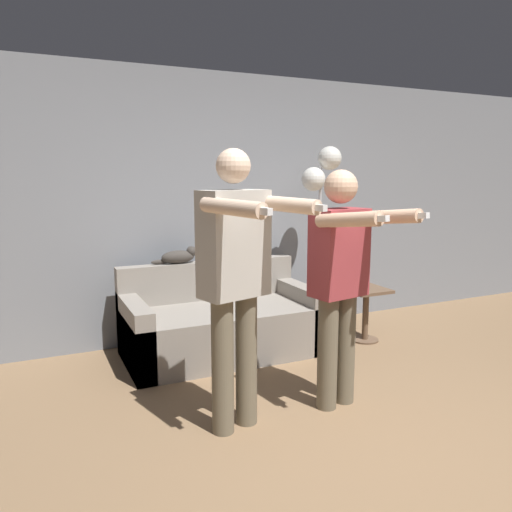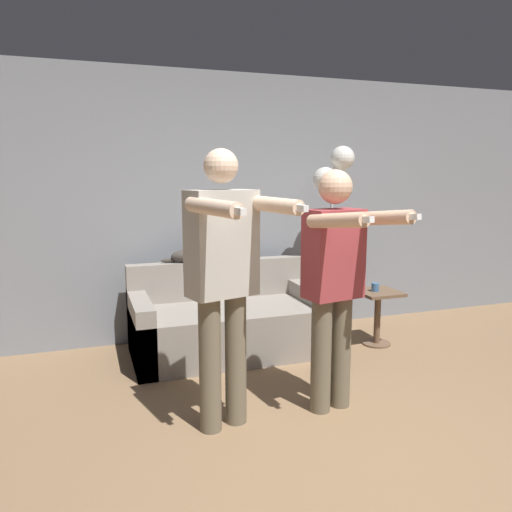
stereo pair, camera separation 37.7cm
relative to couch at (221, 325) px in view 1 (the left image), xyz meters
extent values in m
plane|color=#846647|center=(0.28, -2.02, -0.27)|extent=(16.00, 16.00, 0.00)
cube|color=gray|center=(0.28, 0.58, 1.03)|extent=(10.00, 0.05, 2.60)
cube|color=gray|center=(0.00, -0.04, -0.05)|extent=(1.73, 0.87, 0.44)
cube|color=gray|center=(0.00, 0.33, 0.35)|extent=(1.73, 0.14, 0.36)
cube|color=gray|center=(-0.79, -0.04, 0.02)|extent=(0.16, 0.87, 0.58)
cube|color=gray|center=(0.79, -0.04, 0.02)|extent=(0.16, 0.87, 0.58)
cylinder|color=#6B604C|center=(-0.50, -1.33, 0.17)|extent=(0.14, 0.14, 0.87)
cylinder|color=#6B604C|center=(-0.31, -1.28, 0.17)|extent=(0.14, 0.14, 0.87)
cube|color=#B7B2A8|center=(-0.40, -1.31, 0.93)|extent=(0.47, 0.32, 0.66)
sphere|color=beige|center=(-0.40, -1.31, 1.40)|extent=(0.21, 0.21, 0.21)
cylinder|color=beige|center=(-0.53, -1.60, 1.17)|extent=(0.22, 0.51, 0.10)
cube|color=white|center=(-0.47, -1.84, 1.17)|extent=(0.07, 0.13, 0.04)
cylinder|color=beige|center=(-0.15, -1.49, 1.17)|extent=(0.22, 0.51, 0.10)
cube|color=white|center=(-0.08, -1.74, 1.17)|extent=(0.07, 0.13, 0.04)
cylinder|color=#6B604C|center=(0.28, -1.32, 0.13)|extent=(0.14, 0.14, 0.80)
cylinder|color=#6B604C|center=(0.45, -1.29, 0.13)|extent=(0.14, 0.14, 0.80)
cube|color=#9E383D|center=(0.37, -1.31, 0.83)|extent=(0.41, 0.28, 0.60)
sphere|color=#D8AD8C|center=(0.37, -1.31, 1.27)|extent=(0.23, 0.23, 0.23)
cylinder|color=#D8AD8C|center=(0.23, -1.58, 1.08)|extent=(0.18, 0.51, 0.14)
cube|color=white|center=(0.28, -1.83, 1.10)|extent=(0.06, 0.13, 0.05)
cylinder|color=#D8AD8C|center=(0.59, -1.52, 1.08)|extent=(0.18, 0.51, 0.14)
cube|color=white|center=(0.64, -1.76, 1.10)|extent=(0.06, 0.13, 0.05)
ellipsoid|color=#3D3833|center=(-0.29, 0.33, 0.60)|extent=(0.31, 0.14, 0.12)
sphere|color=#3D3833|center=(-0.16, 0.33, 0.64)|extent=(0.10, 0.10, 0.10)
ellipsoid|color=#3D3833|center=(-0.46, 0.35, 0.56)|extent=(0.17, 0.04, 0.04)
cone|color=#3D3833|center=(-0.18, 0.31, 0.68)|extent=(0.03, 0.03, 0.03)
cone|color=#3D3833|center=(-0.18, 0.35, 0.68)|extent=(0.03, 0.03, 0.03)
cylinder|color=#B2B2B7|center=(1.07, 0.06, -0.26)|extent=(0.31, 0.31, 0.02)
cylinder|color=#B2B2B7|center=(1.07, 0.06, 0.58)|extent=(0.03, 0.03, 1.70)
sphere|color=white|center=(1.17, 0.06, 1.51)|extent=(0.23, 0.23, 0.23)
sphere|color=white|center=(0.99, 0.06, 1.31)|extent=(0.23, 0.23, 0.23)
cylinder|color=brown|center=(1.41, -0.26, -0.26)|extent=(0.27, 0.27, 0.02)
cylinder|color=brown|center=(1.41, -0.26, -0.02)|extent=(0.06, 0.06, 0.50)
cube|color=brown|center=(1.41, -0.26, 0.24)|extent=(0.38, 0.38, 0.03)
cylinder|color=#3D6693|center=(1.38, -0.26, 0.29)|extent=(0.07, 0.07, 0.08)
camera|label=1|loc=(-1.55, -4.11, 1.35)|focal=35.00mm
camera|label=2|loc=(-1.20, -4.25, 1.35)|focal=35.00mm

